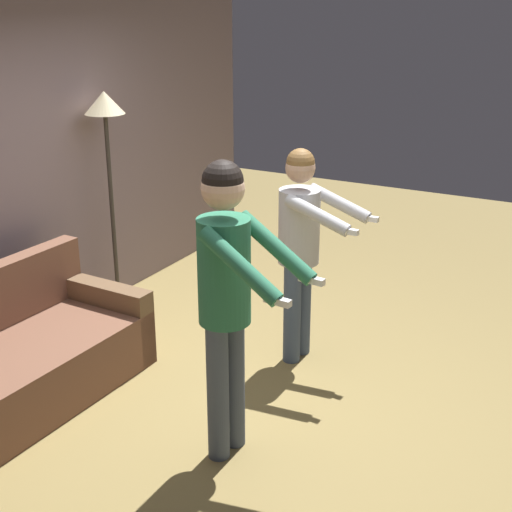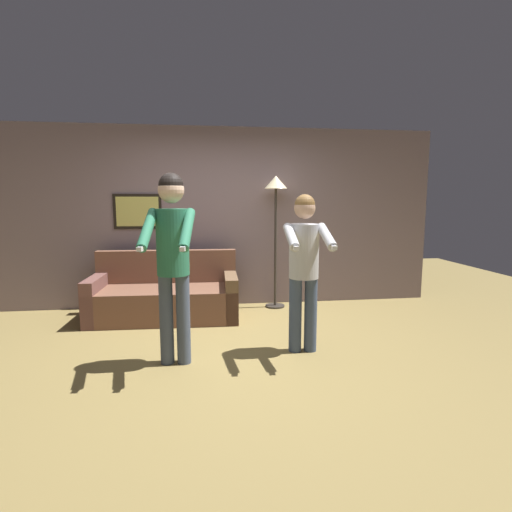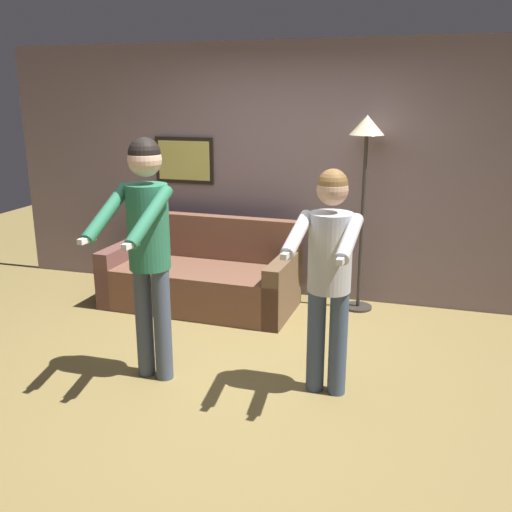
% 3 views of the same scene
% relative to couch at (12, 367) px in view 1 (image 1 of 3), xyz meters
% --- Properties ---
extents(ground_plane, '(12.00, 12.00, 0.00)m').
position_rel_couch_xyz_m(ground_plane, '(0.77, -1.35, -0.28)').
color(ground_plane, olive).
extents(back_wall_assembly, '(6.40, 0.09, 2.60)m').
position_rel_couch_xyz_m(back_wall_assembly, '(0.76, 0.63, 1.02)').
color(back_wall_assembly, slate).
rests_on(back_wall_assembly, ground_plane).
extents(couch, '(1.92, 0.91, 0.87)m').
position_rel_couch_xyz_m(couch, '(0.00, 0.00, 0.00)').
color(couch, brown).
rests_on(couch, ground_plane).
extents(torchiere_lamp, '(0.32, 0.32, 1.90)m').
position_rel_couch_xyz_m(torchiere_lamp, '(1.55, 0.36, 1.29)').
color(torchiere_lamp, '#332D28').
rests_on(torchiere_lamp, ground_plane).
extents(person_standing_left, '(0.48, 0.71, 1.80)m').
position_rel_couch_xyz_m(person_standing_left, '(0.23, -1.55, 0.83)').
color(person_standing_left, '#444F62').
rests_on(person_standing_left, ground_plane).
extents(person_standing_right, '(0.46, 0.69, 1.62)m').
position_rel_couch_xyz_m(person_standing_right, '(1.52, -1.41, 0.69)').
color(person_standing_right, '#3F4E69').
rests_on(person_standing_right, ground_plane).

